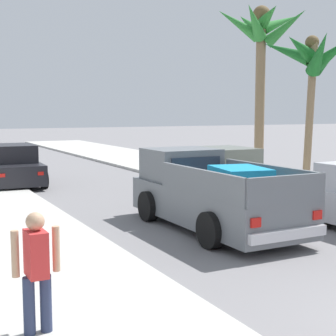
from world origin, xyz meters
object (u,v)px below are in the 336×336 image
object	(u,v)px
palm_tree_left_fore	(313,59)
pickup_truck	(210,194)
pedestrian	(36,268)
car_right_near	(226,171)
palm_tree_right_back	(263,38)
car_right_mid	(13,166)

from	to	relation	value
palm_tree_left_fore	pickup_truck	bearing A→B (deg)	-146.92
palm_tree_left_fore	pedestrian	distance (m)	16.41
car_right_near	palm_tree_right_back	xyz separation A→B (m)	(4.44, 3.82, 5.25)
palm_tree_right_back	pedestrian	bearing A→B (deg)	-136.14
pickup_truck	car_right_near	size ratio (longest dim) A/B	1.21
pickup_truck	palm_tree_left_fore	size ratio (longest dim) A/B	0.90
car_right_near	car_right_mid	xyz separation A→B (m)	(-6.22, 4.95, 0.00)
pickup_truck	pedestrian	bearing A→B (deg)	-140.46
palm_tree_right_back	pedestrian	world-z (taller)	palm_tree_right_back
car_right_mid	pedestrian	xyz separation A→B (m)	(-2.21, -13.49, 0.20)
car_right_near	palm_tree_left_fore	distance (m)	6.14
palm_tree_left_fore	car_right_near	bearing A→B (deg)	-170.30
palm_tree_right_back	car_right_near	bearing A→B (deg)	-139.29
pickup_truck	pedestrian	distance (m)	6.54
car_right_near	car_right_mid	world-z (taller)	same
palm_tree_left_fore	palm_tree_right_back	size ratio (longest dim) A/B	0.79
car_right_near	pickup_truck	bearing A→B (deg)	-127.67
car_right_near	palm_tree_left_fore	size ratio (longest dim) A/B	0.74
palm_tree_left_fore	pedestrian	xyz separation A→B (m)	(-12.95, -9.31, -3.88)
pickup_truck	car_right_mid	xyz separation A→B (m)	(-2.84, 9.33, -0.09)
car_right_near	palm_tree_right_back	distance (m)	7.86
car_right_mid	palm_tree_right_back	bearing A→B (deg)	-6.09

